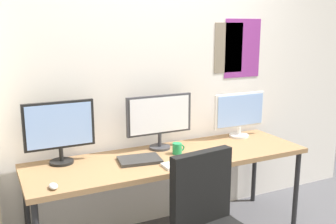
% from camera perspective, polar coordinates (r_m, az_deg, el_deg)
% --- Properties ---
extents(wall_back, '(4.68, 0.11, 2.60)m').
position_cam_1_polar(wall_back, '(3.36, -2.75, 4.76)').
color(wall_back, silver).
rests_on(wall_back, ground_plane).
extents(desk, '(2.28, 0.68, 0.74)m').
position_cam_1_polar(desk, '(3.13, 0.41, -7.34)').
color(desk, '#936D47').
rests_on(desk, ground_plane).
extents(monitor_left, '(0.52, 0.18, 0.48)m').
position_cam_1_polar(monitor_left, '(2.98, -15.74, -2.41)').
color(monitor_left, black).
rests_on(monitor_left, desk).
extents(monitor_center, '(0.58, 0.18, 0.46)m').
position_cam_1_polar(monitor_center, '(3.22, -1.27, -0.88)').
color(monitor_center, '#38383D').
rests_on(monitor_center, desk).
extents(monitor_right, '(0.54, 0.18, 0.41)m').
position_cam_1_polar(monitor_right, '(3.64, 10.54, -0.11)').
color(monitor_right, silver).
rests_on(monitor_right, desk).
extents(keyboard_main, '(0.34, 0.13, 0.02)m').
position_cam_1_polar(keyboard_main, '(2.92, 2.44, -7.62)').
color(keyboard_main, silver).
rests_on(keyboard_main, desk).
extents(computer_mouse, '(0.06, 0.10, 0.03)m').
position_cam_1_polar(computer_mouse, '(2.62, -16.60, -10.45)').
color(computer_mouse, silver).
rests_on(computer_mouse, desk).
extents(laptop_closed, '(0.35, 0.26, 0.02)m').
position_cam_1_polar(laptop_closed, '(2.99, -4.22, -7.06)').
color(laptop_closed, '#2D2D2D').
rests_on(laptop_closed, desk).
extents(coffee_mug, '(0.11, 0.08, 0.09)m').
position_cam_1_polar(coffee_mug, '(3.15, 1.40, -5.41)').
color(coffee_mug, '#1E8C4C').
rests_on(coffee_mug, desk).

